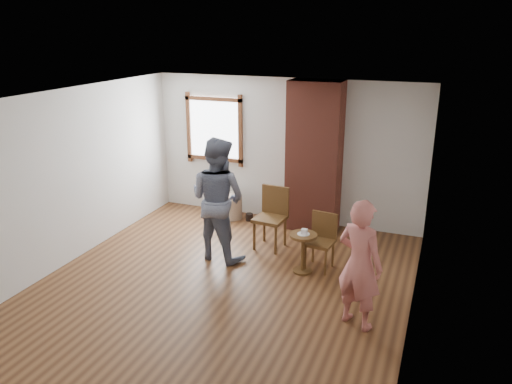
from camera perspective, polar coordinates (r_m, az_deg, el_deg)
ground at (r=7.10m, az=-3.82°, el=-10.59°), size 5.50×5.50×0.00m
room_shell at (r=6.98m, az=-2.46°, el=4.89°), size 5.04×5.52×2.62m
brick_chimney at (r=8.64m, az=6.67°, el=3.97°), size 0.90×0.50×2.60m
stoneware_crock at (r=9.34m, az=-2.71°, el=-1.65°), size 0.48×0.48×0.47m
dark_pot at (r=9.27m, az=-0.76°, el=-2.88°), size 0.18×0.18×0.14m
dining_chair_left at (r=8.06m, az=1.85°, el=-2.51°), size 0.50×0.50×1.00m
dining_chair_right at (r=7.46m, az=7.49°, el=-5.20°), size 0.43×0.43×0.84m
side_table at (r=7.30m, az=5.40°, el=-6.23°), size 0.40×0.40×0.60m
cake_plate at (r=7.22m, az=5.45°, el=-4.79°), size 0.18×0.18×0.01m
cake_slice at (r=7.21m, az=5.53°, el=-4.55°), size 0.08×0.07×0.06m
man at (r=7.57m, az=-4.40°, el=-0.81°), size 1.05×0.88×1.91m
person_pink at (r=6.00m, az=11.77°, el=-8.10°), size 0.69×0.58×1.60m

